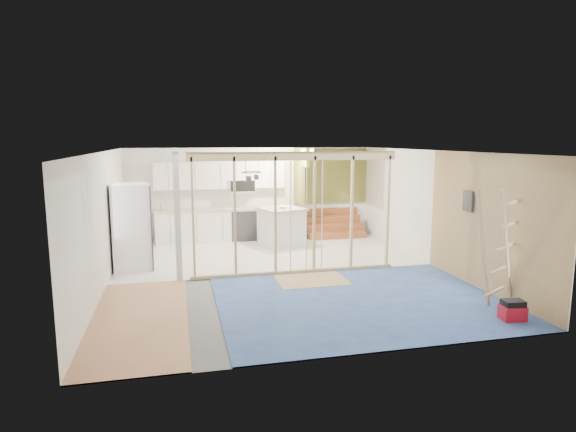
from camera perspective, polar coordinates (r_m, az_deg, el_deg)
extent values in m
cube|color=slate|center=(10.28, -0.82, -6.95)|extent=(7.00, 8.00, 0.01)
cube|color=white|center=(9.88, -0.86, 7.69)|extent=(7.00, 8.00, 0.01)
cube|color=white|center=(13.90, -4.37, 2.71)|extent=(7.00, 0.01, 2.60)
cube|color=white|center=(6.23, 7.08, -5.35)|extent=(7.00, 0.01, 2.60)
cube|color=white|center=(9.87, -21.10, -0.51)|extent=(0.01, 8.00, 2.60)
cube|color=white|center=(11.27, 16.83, 0.84)|extent=(0.01, 8.00, 2.60)
cube|color=white|center=(12.18, -2.84, -4.36)|extent=(7.00, 4.00, 0.02)
cube|color=#4873AF|center=(8.73, 8.58, -9.94)|extent=(5.00, 4.00, 0.02)
cube|color=tan|center=(8.19, -17.18, -11.58)|extent=(1.50, 4.00, 0.02)
cube|color=tan|center=(9.84, 2.81, -7.60)|extent=(1.40, 1.00, 0.01)
cube|color=#D4B482|center=(9.95, 0.85, 7.13)|extent=(4.40, 0.09, 0.18)
cube|color=#D4B482|center=(10.33, 0.81, -6.58)|extent=(4.40, 0.09, 0.06)
cube|color=silver|center=(9.78, -12.95, -0.22)|extent=(0.12, 0.14, 2.60)
cube|color=#D4B482|center=(9.78, -11.20, -0.15)|extent=(0.04, 0.09, 2.40)
cube|color=#D4B482|center=(9.84, -6.31, 0.02)|extent=(0.04, 0.09, 2.40)
cube|color=#D4B482|center=(9.97, -1.51, 0.20)|extent=(0.04, 0.09, 2.40)
cube|color=#D4B482|center=(10.18, 3.13, 0.37)|extent=(0.04, 0.09, 2.40)
cube|color=#D4B482|center=(10.44, 7.56, 0.52)|extent=(0.04, 0.09, 2.40)
cube|color=#D4B482|center=(10.76, 11.74, 0.67)|extent=(0.04, 0.09, 2.40)
cylinder|color=silver|center=(10.03, 0.32, -0.21)|extent=(0.02, 0.02, 2.35)
cylinder|color=silver|center=(10.26, 4.06, -0.02)|extent=(0.02, 0.02, 2.35)
cylinder|color=silver|center=(10.14, 2.20, -0.11)|extent=(0.02, 0.02, 2.35)
cube|color=white|center=(13.62, -7.87, -1.14)|extent=(3.60, 0.60, 0.88)
cube|color=beige|center=(13.55, -7.92, 0.80)|extent=(3.66, 0.64, 0.05)
cube|color=white|center=(12.53, -17.93, -2.39)|extent=(0.60, 1.60, 0.88)
cube|color=beige|center=(12.45, -18.03, -0.30)|extent=(0.64, 1.64, 0.05)
cube|color=white|center=(13.56, -8.05, 4.82)|extent=(3.60, 0.34, 0.75)
cube|color=white|center=(13.61, -5.49, 3.62)|extent=(0.72, 0.38, 0.36)
cube|color=black|center=(13.43, -5.38, 3.55)|extent=(0.68, 0.02, 0.30)
cube|color=olive|center=(13.67, 1.31, 4.74)|extent=(0.10, 0.90, 1.60)
cube|color=white|center=(13.84, 1.29, -0.84)|extent=(0.10, 0.90, 0.90)
cube|color=olive|center=(12.97, 2.09, 6.93)|extent=(0.10, 0.50, 0.50)
cube|color=olive|center=(14.39, 5.15, 4.72)|extent=(2.20, 0.04, 1.60)
cube|color=white|center=(14.55, 5.07, -0.39)|extent=(2.20, 0.04, 0.90)
cube|color=#9C5B2D|center=(13.88, 5.85, -2.33)|extent=(1.70, 0.26, 0.20)
cube|color=#9C5B2D|center=(14.08, 5.52, -1.33)|extent=(1.70, 0.26, 0.20)
cube|color=#9C5B2D|center=(14.29, 5.20, -0.36)|extent=(1.70, 0.26, 0.20)
cube|color=#9C5B2D|center=(14.50, 4.89, 0.58)|extent=(1.70, 0.26, 0.20)
torus|color=black|center=(11.72, -4.28, 5.20)|extent=(0.52, 0.52, 0.02)
cylinder|color=black|center=(11.68, -5.03, 6.41)|extent=(0.01, 0.01, 0.50)
cylinder|color=black|center=(11.73, -3.57, 6.44)|extent=(0.01, 0.01, 0.50)
cylinder|color=#3A3A3F|center=(11.62, -4.68, 4.42)|extent=(0.14, 0.14, 0.14)
cylinder|color=#3A3A3F|center=(11.85, -3.77, 4.62)|extent=(0.12, 0.12, 0.12)
cube|color=tan|center=(9.60, 22.66, -0.86)|extent=(0.02, 4.00, 2.60)
cube|color=#3A3A3F|center=(10.01, 20.55, 1.67)|extent=(0.04, 0.30, 0.40)
cylinder|color=#FFEABF|center=(13.13, 2.35, 7.78)|extent=(0.32, 0.32, 0.08)
cube|color=white|center=(11.02, -18.19, -1.27)|extent=(0.95, 0.93, 1.89)
cube|color=#3A3A3F|center=(10.99, -16.11, -1.20)|extent=(0.16, 0.75, 1.86)
cube|color=white|center=(12.87, -0.79, -1.48)|extent=(1.20, 1.20, 0.96)
cube|color=beige|center=(12.78, -0.79, 0.85)|extent=(1.34, 1.34, 0.06)
imported|color=silver|center=(12.70, -0.63, 1.06)|extent=(0.27, 0.27, 0.06)
imported|color=silver|center=(13.52, -14.72, 1.33)|extent=(0.16, 0.16, 0.31)
imported|color=silver|center=(13.82, -1.33, 1.53)|extent=(0.11, 0.11, 0.18)
cube|color=#AC0F20|center=(8.52, 25.06, -10.40)|extent=(0.39, 0.32, 0.25)
cube|color=black|center=(8.47, 25.14, -9.31)|extent=(0.35, 0.28, 0.09)
cube|color=tan|center=(8.67, 22.13, -3.68)|extent=(0.48, 0.16, 2.02)
cube|color=tan|center=(8.93, 24.47, -3.47)|extent=(0.48, 0.16, 2.02)
cube|color=tan|center=(9.01, 23.31, -8.21)|extent=(0.48, 0.16, 0.13)
cube|color=tan|center=(8.96, 23.89, -5.77)|extent=(0.48, 0.16, 0.13)
cube|color=tan|center=(8.92, 24.46, -3.30)|extent=(0.48, 0.16, 0.13)
cube|color=tan|center=(8.90, 25.04, -0.81)|extent=(0.48, 0.16, 0.13)
cube|color=tan|center=(8.90, 25.62, 1.68)|extent=(0.48, 0.16, 0.13)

